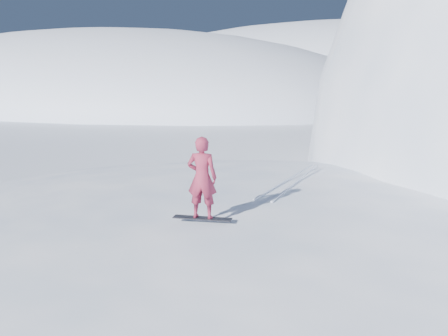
% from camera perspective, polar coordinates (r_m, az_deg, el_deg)
% --- Properties ---
extents(ground, '(400.00, 400.00, 0.00)m').
position_cam_1_polar(ground, '(12.82, 5.55, -16.69)').
color(ground, white).
rests_on(ground, ground).
extents(near_ridge, '(36.00, 28.00, 4.80)m').
position_cam_1_polar(near_ridge, '(15.02, 14.34, -12.70)').
color(near_ridge, white).
rests_on(near_ridge, ground).
extents(far_ridge_a, '(120.00, 70.00, 28.00)m').
position_cam_1_polar(far_ridge_a, '(102.91, -14.90, 7.23)').
color(far_ridge_a, white).
rests_on(far_ridge_a, ground).
extents(far_ridge_c, '(140.00, 90.00, 36.00)m').
position_cam_1_polar(far_ridge_c, '(128.50, 11.66, 8.03)').
color(far_ridge_c, white).
rests_on(far_ridge_c, ground).
extents(wind_bumps, '(16.00, 14.40, 1.00)m').
position_cam_1_polar(wind_bumps, '(14.77, 7.35, -12.86)').
color(wind_bumps, white).
rests_on(wind_bumps, ground).
extents(snowboard, '(1.46, 0.75, 0.02)m').
position_cam_1_polar(snowboard, '(12.29, -2.49, -5.74)').
color(snowboard, black).
rests_on(snowboard, near_ridge).
extents(snowboarder, '(0.85, 0.70, 2.00)m').
position_cam_1_polar(snowboarder, '(12.04, -2.53, -1.11)').
color(snowboarder, maroon).
rests_on(snowboarder, snowboard).
extents(vapor_plume, '(9.44, 7.55, 6.61)m').
position_cam_1_polar(vapor_plume, '(76.61, -16.85, 5.99)').
color(vapor_plume, white).
rests_on(vapor_plume, ground).
extents(board_tracks, '(1.28, 5.97, 0.04)m').
position_cam_1_polar(board_tracks, '(16.75, 7.87, -1.30)').
color(board_tracks, silver).
rests_on(board_tracks, ground).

